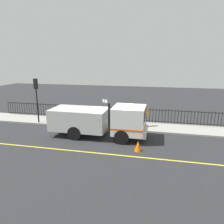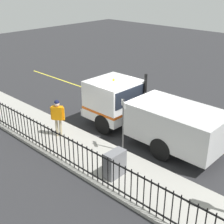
% 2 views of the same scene
% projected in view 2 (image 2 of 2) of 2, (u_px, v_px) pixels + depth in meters
% --- Properties ---
extents(ground_plane, '(59.53, 59.53, 0.00)m').
position_uv_depth(ground_plane, '(129.00, 132.00, 14.71)').
color(ground_plane, '#2B2B2D').
rests_on(ground_plane, ground).
extents(sidewalk_slab, '(2.48, 27.06, 0.12)m').
position_uv_depth(sidewalk_slab, '(86.00, 153.00, 12.82)').
color(sidewalk_slab, '#A3A099').
rests_on(sidewalk_slab, ground).
extents(lane_marking, '(0.12, 24.35, 0.01)m').
position_uv_depth(lane_marking, '(162.00, 114.00, 16.56)').
color(lane_marking, yellow).
rests_on(lane_marking, ground).
extents(work_truck, '(2.32, 6.83, 2.66)m').
position_uv_depth(work_truck, '(143.00, 111.00, 13.77)').
color(work_truck, white).
rests_on(work_truck, ground).
extents(worker_standing, '(0.46, 0.55, 1.76)m').
position_uv_depth(worker_standing, '(58.00, 114.00, 13.66)').
color(worker_standing, orange).
rests_on(worker_standing, sidewalk_slab).
extents(iron_fence, '(0.04, 23.04, 1.23)m').
position_uv_depth(iron_fence, '(65.00, 148.00, 11.84)').
color(iron_fence, black).
rests_on(iron_fence, sidewalk_slab).
extents(utility_cabinet, '(0.81, 0.41, 1.00)m').
position_uv_depth(utility_cabinet, '(115.00, 164.00, 11.08)').
color(utility_cabinet, slate).
rests_on(utility_cabinet, sidewalk_slab).
extents(traffic_cone, '(0.44, 0.44, 0.63)m').
position_uv_depth(traffic_cone, '(125.00, 104.00, 17.07)').
color(traffic_cone, orange).
rests_on(traffic_cone, ground).
extents(street_sign, '(0.31, 0.43, 2.33)m').
position_uv_depth(street_sign, '(123.00, 120.00, 12.27)').
color(street_sign, '#4C4C4C').
rests_on(street_sign, sidewalk_slab).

